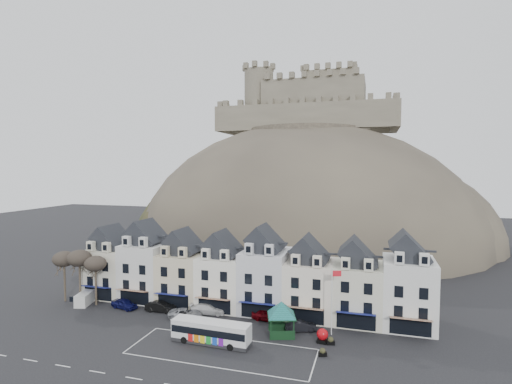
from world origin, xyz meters
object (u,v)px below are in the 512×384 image
(car_navy, at_px, (124,304))
(car_black, at_px, (161,307))
(flagpole, at_px, (333,297))
(car_silver, at_px, (185,313))
(bus_shelter, at_px, (281,309))
(red_buoy, at_px, (322,335))
(car_white, at_px, (208,309))
(bus, at_px, (211,331))
(car_maroon, at_px, (268,315))
(white_van, at_px, (85,298))
(car_charcoal, at_px, (301,326))

(car_navy, bearing_deg, car_black, -72.62)
(flagpole, height_order, car_silver, flagpole)
(car_navy, xyz_separation_m, car_silver, (10.79, -0.80, -0.08))
(bus_shelter, bearing_deg, car_silver, 155.36)
(red_buoy, xyz_separation_m, car_black, (-24.77, 3.66, -0.14))
(car_white, bearing_deg, flagpole, -106.84)
(bus_shelter, bearing_deg, car_white, 142.91)
(flagpole, distance_m, car_black, 26.07)
(bus_shelter, distance_m, car_white, 13.18)
(bus, height_order, car_silver, bus)
(car_silver, bearing_deg, car_maroon, -92.05)
(flagpole, bearing_deg, red_buoy, -109.10)
(white_van, relative_size, car_navy, 1.00)
(red_buoy, xyz_separation_m, car_navy, (-30.84, 3.22, -0.14))
(bus, height_order, red_buoy, bus)
(white_van, distance_m, car_charcoal, 34.87)
(flagpole, height_order, car_black, flagpole)
(flagpole, bearing_deg, car_black, 177.84)
(car_black, height_order, car_silver, car_black)
(red_buoy, height_order, car_navy, red_buoy)
(flagpole, xyz_separation_m, car_navy, (-31.78, 0.53, -4.25))
(car_black, height_order, car_white, car_white)
(car_black, bearing_deg, car_charcoal, -94.56)
(car_black, bearing_deg, car_maroon, -87.48)
(car_navy, xyz_separation_m, car_maroon, (22.48, 1.70, 0.03))
(car_black, bearing_deg, flagpole, -94.02)
(flagpole, relative_size, car_navy, 1.96)
(bus_shelter, relative_size, car_navy, 1.51)
(bus_shelter, xyz_separation_m, white_van, (-32.64, 2.51, -2.54))
(car_maroon, bearing_deg, car_charcoal, -106.74)
(red_buoy, bearing_deg, car_maroon, 149.51)
(car_white, bearing_deg, red_buoy, -115.63)
(flagpole, relative_size, car_black, 1.89)
(red_buoy, relative_size, white_van, 0.40)
(bus_shelter, height_order, car_charcoal, bus_shelter)
(bus, relative_size, car_black, 2.17)
(flagpole, relative_size, car_white, 1.65)
(bus, relative_size, car_maroon, 2.18)
(car_charcoal, bearing_deg, car_navy, 65.81)
(white_van, bearing_deg, bus_shelter, -19.70)
(red_buoy, height_order, car_black, red_buoy)
(car_black, height_order, car_charcoal, car_black)
(bus_shelter, xyz_separation_m, car_charcoal, (2.23, 1.98, -2.79))
(red_buoy, distance_m, car_navy, 31.01)
(flagpole, height_order, car_white, flagpole)
(flagpole, height_order, car_charcoal, flagpole)
(flagpole, bearing_deg, bus, -154.08)
(bus_shelter, distance_m, white_van, 32.83)
(white_van, bearing_deg, car_black, -13.18)
(bus, bearing_deg, car_navy, 159.27)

